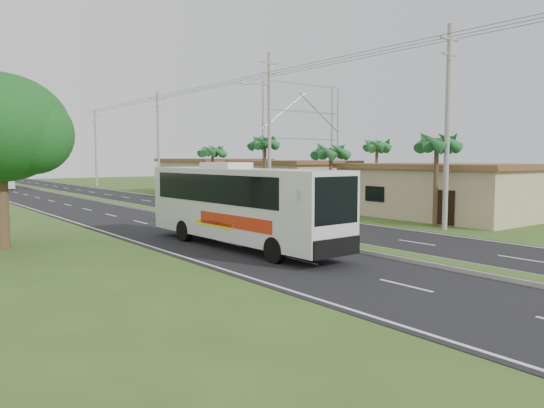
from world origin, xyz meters
TOP-DOWN VIEW (x-y plane):
  - ground at (0.00, 0.00)m, footprint 180.00×180.00m
  - road_asphalt at (0.00, 20.00)m, footprint 14.00×160.00m
  - median_strip at (0.00, 20.00)m, footprint 1.20×160.00m
  - lane_edge_left at (-6.70, 20.00)m, footprint 0.12×160.00m
  - lane_edge_right at (6.70, 20.00)m, footprint 0.12×160.00m
  - shop_near at (14.00, 6.00)m, footprint 8.60×12.60m
  - shop_mid at (14.00, 22.00)m, footprint 7.60×10.60m
  - shop_far at (14.00, 36.00)m, footprint 8.60×11.60m
  - palm_verge_a at (9.00, 3.00)m, footprint 2.40×2.40m
  - palm_verge_b at (9.40, 12.00)m, footprint 2.40×2.40m
  - palm_verge_c at (8.80, 19.00)m, footprint 2.40×2.40m
  - palm_verge_d at (9.30, 28.00)m, footprint 2.40×2.40m
  - palm_behind_shop at (17.50, 15.00)m, footprint 2.40×2.40m
  - utility_pole_a at (8.50, 2.00)m, footprint 1.60×0.28m
  - utility_pole_b at (8.47, 18.00)m, footprint 3.20×0.28m
  - utility_pole_c at (8.50, 38.00)m, footprint 1.60×0.28m
  - utility_pole_d at (8.50, 58.00)m, footprint 1.60×0.28m
  - billboard_lattice at (22.00, 30.00)m, footprint 10.18×1.18m
  - coach_bus_main at (-3.61, 3.92)m, footprint 2.79×11.57m
  - motorcyclist at (-1.12, 12.78)m, footprint 2.02×1.09m

SIDE VIEW (x-z plane):
  - ground at x=0.00m, z-range 0.00..0.00m
  - lane_edge_left at x=-6.70m, z-range 0.00..0.00m
  - lane_edge_right at x=6.70m, z-range 0.00..0.00m
  - road_asphalt at x=0.00m, z-range 0.00..0.02m
  - median_strip at x=0.00m, z-range 0.01..0.20m
  - motorcyclist at x=-1.12m, z-range -0.33..1.94m
  - shop_near at x=14.00m, z-range 0.02..3.54m
  - shop_mid at x=14.00m, z-range 0.02..3.69m
  - shop_far at x=14.00m, z-range 0.02..3.84m
  - coach_bus_main at x=-3.61m, z-range 0.19..3.90m
  - palm_verge_b at x=9.40m, z-range 1.83..6.88m
  - palm_verge_d at x=9.30m, z-range 1.92..7.17m
  - palm_verge_a at x=9.00m, z-range 2.02..7.47m
  - palm_behind_shop at x=17.50m, z-range 2.11..7.76m
  - palm_verge_c at x=8.80m, z-range 2.20..8.05m
  - utility_pole_d at x=8.50m, z-range 0.17..10.67m
  - utility_pole_a at x=8.50m, z-range 0.17..11.17m
  - utility_pole_c at x=8.50m, z-range 0.17..11.17m
  - utility_pole_b at x=8.47m, z-range 0.26..12.26m
  - billboard_lattice at x=22.00m, z-range 0.79..12.86m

